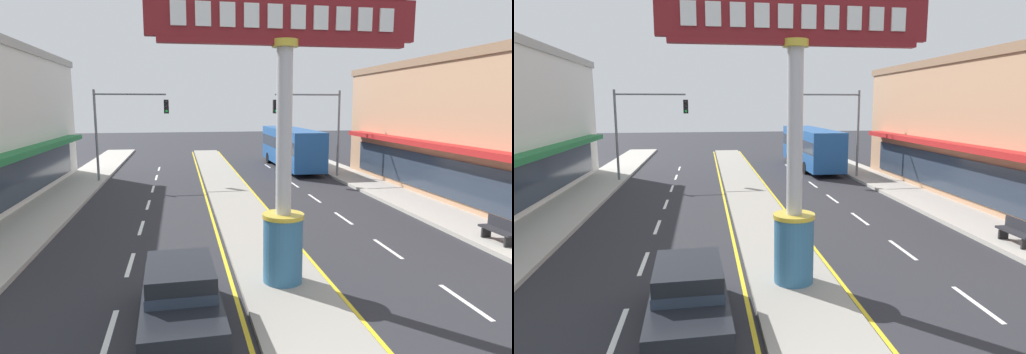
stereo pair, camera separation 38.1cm
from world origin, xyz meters
TOP-DOWN VIEW (x-y plane):
  - median_strip at (0.00, 18.00)m, footprint 2.53×52.00m
  - sidewalk_left at (-9.35, 16.00)m, footprint 2.98×60.00m
  - sidewalk_right at (9.35, 16.00)m, footprint 2.98×60.00m
  - lane_markings at (0.00, 16.65)m, footprint 9.27×52.00m
  - district_sign at (0.00, 6.68)m, footprint 7.29×1.19m
  - traffic_light_left_side at (-6.50, 25.17)m, footprint 4.86×0.46m
  - traffic_light_right_side at (6.50, 24.29)m, footprint 4.86×0.46m
  - bus_near_right_lane at (6.21, 29.72)m, footprint 2.64×11.22m
  - sedan_near_left_lane at (-2.92, 4.77)m, footprint 1.93×4.35m
  - street_bench at (8.73, 8.72)m, footprint 0.48×1.60m

SIDE VIEW (x-z plane):
  - lane_markings at x=0.00m, z-range 0.00..0.01m
  - median_strip at x=0.00m, z-range 0.00..0.14m
  - sidewalk_left at x=-9.35m, z-range 0.00..0.18m
  - sidewalk_right at x=9.35m, z-range 0.00..0.18m
  - street_bench at x=8.73m, z-range 0.21..1.09m
  - sedan_near_left_lane at x=-2.92m, z-range 0.02..1.55m
  - bus_near_right_lane at x=6.21m, z-range 0.24..3.50m
  - traffic_light_left_side at x=-6.50m, z-range 1.15..7.35m
  - traffic_light_right_side at x=6.50m, z-range 1.15..7.35m
  - district_sign at x=0.00m, z-range 0.39..8.43m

